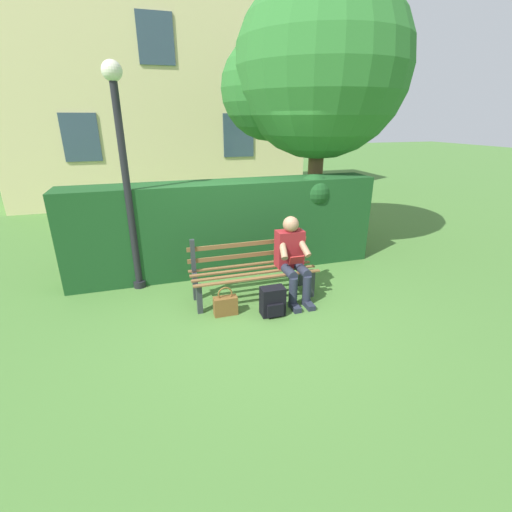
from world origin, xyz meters
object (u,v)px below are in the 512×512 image
backpack (273,301)px  lamp_post (124,162)px  person_seated (292,257)px  handbag (226,305)px  tree (312,73)px  park_bench (252,269)px

backpack → lamp_post: size_ratio=0.12×
person_seated → handbag: 1.14m
lamp_post → handbag: bearing=132.2°
person_seated → tree: size_ratio=0.24×
person_seated → handbag: size_ratio=2.93×
tree → backpack: bearing=58.1°
person_seated → handbag: (1.01, 0.24, -0.47)m
tree → handbag: bearing=47.6°
person_seated → backpack: size_ratio=3.02×
tree → backpack: tree is taller
tree → handbag: 4.41m
handbag → lamp_post: 2.34m
person_seated → lamp_post: (2.09, -0.95, 1.24)m
backpack → handbag: 0.61m
tree → lamp_post: tree is taller
backpack → handbag: bearing=-17.0°
tree → lamp_post: bearing=20.2°
tree → lamp_post: 3.70m
person_seated → backpack: bearing=44.0°
park_bench → backpack: size_ratio=4.59×
park_bench → handbag: (0.49, 0.41, -0.28)m
tree → handbag: tree is taller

